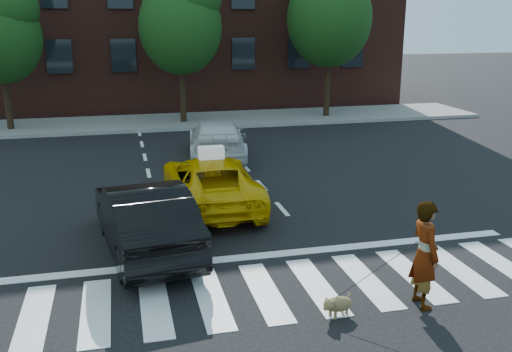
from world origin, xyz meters
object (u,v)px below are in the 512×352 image
(taxi, at_px, (211,182))
(woman, at_px, (425,254))
(tree_mid, at_px, (181,16))
(tree_right, at_px, (330,7))
(tree_left, at_px, (0,27))
(white_suv, at_px, (217,139))
(dog, at_px, (337,304))
(black_sedan, at_px, (145,217))

(taxi, xyz_separation_m, woman, (2.70, -6.20, 0.28))
(tree_mid, height_order, tree_right, tree_right)
(tree_right, height_order, woman, tree_right)
(tree_left, xyz_separation_m, tree_right, (14.50, -0.00, 0.82))
(white_suv, bearing_deg, woman, 105.26)
(woman, bearing_deg, dog, 91.70)
(black_sedan, xyz_separation_m, white_suv, (2.92, 7.88, -0.07))
(taxi, bearing_deg, black_sedan, 55.42)
(tree_mid, relative_size, tree_right, 0.92)
(tree_right, xyz_separation_m, woman, (-5.00, -18.10, -4.31))
(tree_left, bearing_deg, tree_mid, -0.00)
(woman, bearing_deg, taxi, 24.48)
(tree_right, relative_size, dog, 12.38)
(woman, bearing_deg, tree_mid, 7.25)
(tree_left, xyz_separation_m, black_sedan, (4.97, -14.50, -3.68))
(black_sedan, bearing_deg, white_suv, -118.28)
(woman, bearing_deg, black_sedan, 52.50)
(dog, bearing_deg, tree_left, 88.72)
(woman, bearing_deg, tree_left, 28.64)
(tree_left, xyz_separation_m, tree_mid, (7.50, -0.00, 0.41))
(tree_mid, bearing_deg, dog, -88.66)
(tree_right, bearing_deg, woman, -105.44)
(black_sedan, bearing_deg, tree_right, -131.32)
(taxi, distance_m, black_sedan, 3.19)
(tree_left, xyz_separation_m, taxi, (6.80, -11.89, -3.77))
(tree_mid, bearing_deg, tree_left, 180.00)
(dog, bearing_deg, tree_right, 45.15)
(tree_left, height_order, woman, tree_left)
(tree_left, bearing_deg, white_suv, -39.99)
(tree_mid, xyz_separation_m, black_sedan, (-2.53, -14.50, -4.10))
(tree_right, xyz_separation_m, taxi, (-7.70, -11.89, -4.59))
(tree_left, height_order, taxi, tree_left)
(tree_mid, height_order, dog, tree_mid)
(tree_mid, xyz_separation_m, dog, (0.42, -18.12, -4.63))
(white_suv, xyz_separation_m, dog, (0.04, -11.51, -0.47))
(tree_mid, distance_m, woman, 18.62)
(woman, relative_size, dog, 3.07)
(tree_mid, height_order, black_sedan, tree_mid)
(tree_left, distance_m, dog, 20.22)
(tree_left, bearing_deg, black_sedan, -71.09)
(tree_mid, height_order, white_suv, tree_mid)
(tree_left, relative_size, black_sedan, 1.42)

